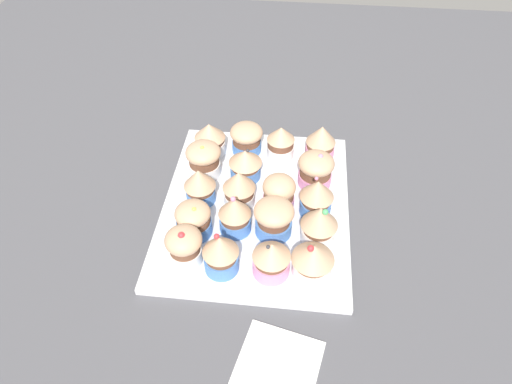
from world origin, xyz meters
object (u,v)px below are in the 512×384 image
Objects in this scene: cupcake_9 at (221,253)px; cupcake_14 at (184,246)px; cupcake_15 at (193,219)px; cupcake_11 at (239,187)px; cupcake_6 at (274,218)px; cupcake_12 at (245,163)px; cupcake_7 at (279,193)px; cupcake_10 at (235,214)px; cupcake_16 at (200,184)px; baking_tray at (256,206)px; napkin at (276,370)px; cupcake_3 at (316,169)px; cupcake_13 at (247,138)px; cupcake_1 at (319,223)px; cupcake_8 at (281,142)px; cupcake_4 at (321,141)px; cupcake_18 at (210,138)px; cupcake_5 at (271,258)px; cupcake_2 at (317,196)px; cupcake_17 at (204,159)px; cupcake_0 at (313,259)px.

cupcake_14 is at bearing 80.62° from cupcake_9.
cupcake_11 is at bearing -40.62° from cupcake_15.
cupcake_15 is at bearing 96.11° from cupcake_6.
cupcake_12 is at bearing 25.85° from cupcake_6.
cupcake_9 is (-14.31, 7.90, 0.49)cm from cupcake_7.
cupcake_16 is (6.37, 7.12, -0.06)cm from cupcake_10.
cupcake_16 is (0.15, 9.98, 4.33)cm from baking_tray.
napkin is (-29.45, -1.90, -4.31)cm from cupcake_7.
cupcake_3 is at bearing -6.93° from napkin.
cupcake_13 is at bearing 5.33° from cupcake_12.
cupcake_1 reaches higher than cupcake_8.
cupcake_6 is at bearing 159.94° from cupcake_4.
cupcake_15 reaches higher than baking_tray.
cupcake_3 is 0.57× the size of napkin.
cupcake_3 is 1.00× the size of cupcake_8.
cupcake_3 is 1.02× the size of cupcake_18.
cupcake_13 is 0.88× the size of cupcake_14.
cupcake_5 is 0.95× the size of cupcake_11.
cupcake_9 is 21.44cm from cupcake_12.
cupcake_9 reaches higher than cupcake_2.
cupcake_11 is 14.38cm from cupcake_13.
cupcake_9 reaches higher than cupcake_12.
cupcake_10 reaches higher than cupcake_6.
cupcake_10 is at bearing 162.57° from cupcake_8.
baking_tray is 13.33cm from cupcake_17.
cupcake_12 is at bearing -89.76° from cupcake_17.
cupcake_4 is 0.90× the size of cupcake_9.
cupcake_14 is at bearing 134.91° from cupcake_3.
cupcake_4 is 22.08cm from cupcake_6.
cupcake_17 reaches higher than cupcake_5.
cupcake_1 reaches higher than napkin.
cupcake_14 is 20.41cm from cupcake_17.
cupcake_2 is 1.09× the size of cupcake_5.
cupcake_18 is at bearing 93.29° from cupcake_4.
cupcake_12 is at bearing -19.00° from cupcake_14.
baking_tray is at bearing 88.13° from cupcake_7.
cupcake_7 is 16.35cm from cupcake_9.
cupcake_15 is (-7.55, 9.61, 3.77)cm from baking_tray.
cupcake_7 is at bearing -92.60° from cupcake_11.
cupcake_10 is 1.06× the size of cupcake_14.
cupcake_8 reaches higher than cupcake_7.
cupcake_11 is at bearing 86.42° from baking_tray.
cupcake_3 is 1.07× the size of cupcake_15.
cupcake_6 is 0.93× the size of cupcake_17.
cupcake_11 reaches higher than cupcake_8.
cupcake_0 is 20.72cm from cupcake_15.
cupcake_12 is (13.19, -0.12, -0.49)cm from cupcake_10.
cupcake_3 is 0.91× the size of cupcake_10.
cupcake_4 reaches higher than cupcake_8.
napkin is at bearing -163.37° from cupcake_11.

